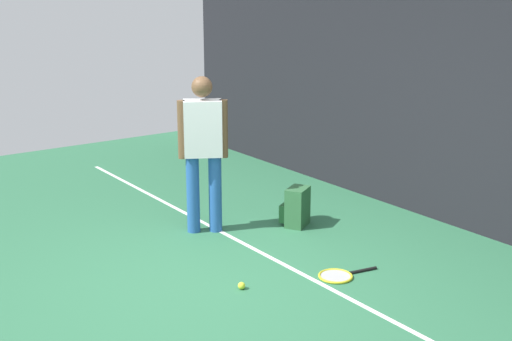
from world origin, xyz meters
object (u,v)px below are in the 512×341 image
Objects in this scene: tennis_player at (203,145)px; backpack at (296,207)px; tennis_racket at (338,276)px; tennis_ball_near_player at (242,286)px.

tennis_player reaches higher than backpack.
tennis_racket is at bearing 37.08° from backpack.
tennis_racket is at bearing 131.49° from tennis_player.
tennis_ball_near_player is (1.01, -1.44, -0.18)m from backpack.
tennis_player is at bearing -67.39° from tennis_racket.
backpack reaches higher than tennis_ball_near_player.
backpack is at bearing -102.13° from tennis_racket.
backpack is 6.67× the size of tennis_ball_near_player.
tennis_player is 2.68× the size of tennis_racket.
tennis_ball_near_player is (1.45, -0.52, -0.93)m from tennis_player.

